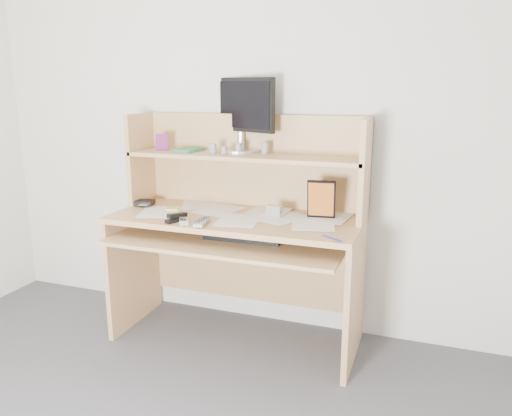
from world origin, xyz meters
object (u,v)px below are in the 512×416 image
(tv_remote, at_px, (202,222))
(monitor, at_px, (242,113))
(desk, at_px, (241,222))
(keyboard, at_px, (244,237))
(game_case, at_px, (321,199))

(tv_remote, relative_size, monitor, 0.37)
(desk, relative_size, keyboard, 3.26)
(game_case, height_order, monitor, monitor)
(desk, distance_m, keyboard, 0.19)
(tv_remote, xyz_separation_m, game_case, (0.57, 0.31, 0.10))
(keyboard, distance_m, tv_remote, 0.25)
(desk, xyz_separation_m, tv_remote, (-0.10, -0.29, 0.07))
(game_case, bearing_deg, monitor, 154.60)
(tv_remote, bearing_deg, monitor, 74.25)
(keyboard, bearing_deg, monitor, 110.85)
(tv_remote, bearing_deg, desk, 59.97)
(desk, height_order, monitor, monitor)
(keyboard, relative_size, game_case, 1.99)
(tv_remote, relative_size, game_case, 0.81)
(keyboard, xyz_separation_m, game_case, (0.38, 0.18, 0.20))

